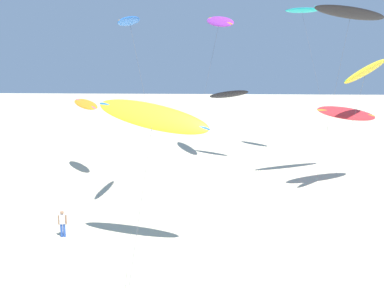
{
  "coord_description": "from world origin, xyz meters",
  "views": [
    {
      "loc": [
        3.96,
        -0.53,
        9.98
      ],
      "look_at": [
        2.55,
        21.98,
        5.92
      ],
      "focal_mm": 41.59,
      "sensor_mm": 36.0,
      "label": 1
    }
  ],
  "objects_px": {
    "flying_kite_1": "(130,21)",
    "flying_kite_2": "(219,21)",
    "flying_kite_5": "(228,94)",
    "flying_kite_7": "(351,13)",
    "person_foreground_walker": "(63,223)",
    "flying_kite_6": "(348,113)",
    "flying_kite_9": "(85,104)",
    "flying_kite_0": "(366,71)",
    "flying_kite_10": "(153,116)",
    "flying_kite_8": "(302,10)"
  },
  "relations": [
    {
      "from": "flying_kite_7",
      "to": "person_foreground_walker",
      "type": "height_order",
      "value": "flying_kite_7"
    },
    {
      "from": "flying_kite_5",
      "to": "person_foreground_walker",
      "type": "height_order",
      "value": "flying_kite_5"
    },
    {
      "from": "flying_kite_0",
      "to": "flying_kite_6",
      "type": "bearing_deg",
      "value": 103.16
    },
    {
      "from": "flying_kite_5",
      "to": "flying_kite_7",
      "type": "distance_m",
      "value": 15.11
    },
    {
      "from": "flying_kite_2",
      "to": "flying_kite_9",
      "type": "distance_m",
      "value": 16.06
    },
    {
      "from": "flying_kite_0",
      "to": "flying_kite_2",
      "type": "xyz_separation_m",
      "value": [
        -11.0,
        12.37,
        4.77
      ]
    },
    {
      "from": "flying_kite_7",
      "to": "person_foreground_walker",
      "type": "distance_m",
      "value": 27.09
    },
    {
      "from": "flying_kite_2",
      "to": "flying_kite_5",
      "type": "distance_m",
      "value": 7.47
    },
    {
      "from": "flying_kite_5",
      "to": "flying_kite_8",
      "type": "height_order",
      "value": "flying_kite_8"
    },
    {
      "from": "flying_kite_1",
      "to": "flying_kite_7",
      "type": "distance_m",
      "value": 18.44
    },
    {
      "from": "flying_kite_6",
      "to": "flying_kite_10",
      "type": "height_order",
      "value": "flying_kite_10"
    },
    {
      "from": "flying_kite_5",
      "to": "flying_kite_8",
      "type": "bearing_deg",
      "value": 19.12
    },
    {
      "from": "flying_kite_6",
      "to": "flying_kite_7",
      "type": "relative_size",
      "value": 0.58
    },
    {
      "from": "flying_kite_0",
      "to": "flying_kite_9",
      "type": "xyz_separation_m",
      "value": [
        -22.96,
        5.06,
        -3.06
      ]
    },
    {
      "from": "flying_kite_9",
      "to": "flying_kite_6",
      "type": "bearing_deg",
      "value": -7.22
    },
    {
      "from": "flying_kite_5",
      "to": "person_foreground_walker",
      "type": "distance_m",
      "value": 25.54
    },
    {
      "from": "flying_kite_10",
      "to": "person_foreground_walker",
      "type": "height_order",
      "value": "flying_kite_10"
    },
    {
      "from": "flying_kite_0",
      "to": "person_foreground_walker",
      "type": "xyz_separation_m",
      "value": [
        -19.95,
        -10.15,
        -8.62
      ]
    },
    {
      "from": "flying_kite_1",
      "to": "flying_kite_2",
      "type": "bearing_deg",
      "value": 72.29
    },
    {
      "from": "flying_kite_1",
      "to": "flying_kite_2",
      "type": "relative_size",
      "value": 0.86
    },
    {
      "from": "flying_kite_10",
      "to": "flying_kite_0",
      "type": "bearing_deg",
      "value": 39.48
    },
    {
      "from": "flying_kite_9",
      "to": "flying_kite_10",
      "type": "relative_size",
      "value": 1.01
    },
    {
      "from": "flying_kite_5",
      "to": "flying_kite_6",
      "type": "relative_size",
      "value": 1.05
    },
    {
      "from": "flying_kite_1",
      "to": "flying_kite_5",
      "type": "height_order",
      "value": "flying_kite_1"
    },
    {
      "from": "flying_kite_1",
      "to": "flying_kite_6",
      "type": "distance_m",
      "value": 19.04
    },
    {
      "from": "flying_kite_1",
      "to": "flying_kite_7",
      "type": "xyz_separation_m",
      "value": [
        16.22,
        8.67,
        1.35
      ]
    },
    {
      "from": "flying_kite_0",
      "to": "flying_kite_10",
      "type": "distance_m",
      "value": 18.63
    },
    {
      "from": "flying_kite_9",
      "to": "person_foreground_walker",
      "type": "xyz_separation_m",
      "value": [
        3.01,
        -15.22,
        -5.56
      ]
    },
    {
      "from": "flying_kite_6",
      "to": "flying_kite_7",
      "type": "distance_m",
      "value": 8.05
    },
    {
      "from": "flying_kite_1",
      "to": "flying_kite_2",
      "type": "height_order",
      "value": "flying_kite_2"
    },
    {
      "from": "flying_kite_8",
      "to": "flying_kite_9",
      "type": "distance_m",
      "value": 24.82
    },
    {
      "from": "flying_kite_5",
      "to": "flying_kite_7",
      "type": "height_order",
      "value": "flying_kite_7"
    },
    {
      "from": "flying_kite_5",
      "to": "flying_kite_8",
      "type": "relative_size",
      "value": 0.56
    },
    {
      "from": "flying_kite_6",
      "to": "flying_kite_8",
      "type": "relative_size",
      "value": 0.53
    },
    {
      "from": "flying_kite_2",
      "to": "flying_kite_6",
      "type": "height_order",
      "value": "flying_kite_2"
    },
    {
      "from": "flying_kite_8",
      "to": "person_foreground_walker",
      "type": "relative_size",
      "value": 10.01
    },
    {
      "from": "person_foreground_walker",
      "to": "flying_kite_5",
      "type": "bearing_deg",
      "value": 66.31
    },
    {
      "from": "flying_kite_2",
      "to": "flying_kite_9",
      "type": "bearing_deg",
      "value": -148.59
    },
    {
      "from": "flying_kite_5",
      "to": "flying_kite_9",
      "type": "relative_size",
      "value": 0.89
    },
    {
      "from": "flying_kite_1",
      "to": "flying_kite_9",
      "type": "distance_m",
      "value": 13.7
    },
    {
      "from": "flying_kite_0",
      "to": "person_foreground_walker",
      "type": "height_order",
      "value": "flying_kite_0"
    },
    {
      "from": "flying_kite_6",
      "to": "flying_kite_10",
      "type": "distance_m",
      "value": 19.66
    },
    {
      "from": "flying_kite_5",
      "to": "flying_kite_9",
      "type": "xyz_separation_m",
      "value": [
        -12.99,
        -7.52,
        -0.43
      ]
    },
    {
      "from": "flying_kite_2",
      "to": "flying_kite_7",
      "type": "xyz_separation_m",
      "value": [
        10.55,
        -9.09,
        -0.24
      ]
    },
    {
      "from": "flying_kite_8",
      "to": "flying_kite_5",
      "type": "bearing_deg",
      "value": -160.88
    },
    {
      "from": "flying_kite_1",
      "to": "flying_kite_10",
      "type": "xyz_separation_m",
      "value": [
        2.38,
        -6.39,
        -5.34
      ]
    },
    {
      "from": "flying_kite_5",
      "to": "flying_kite_1",
      "type": "bearing_deg",
      "value": -110.44
    },
    {
      "from": "flying_kite_6",
      "to": "person_foreground_walker",
      "type": "bearing_deg",
      "value": -147.52
    },
    {
      "from": "flying_kite_6",
      "to": "flying_kite_9",
      "type": "distance_m",
      "value": 22.63
    },
    {
      "from": "flying_kite_9",
      "to": "person_foreground_walker",
      "type": "distance_m",
      "value": 16.48
    }
  ]
}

